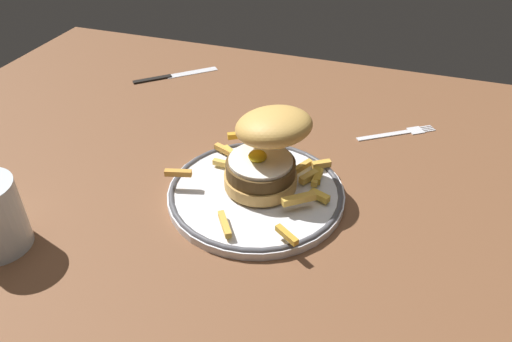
{
  "coord_description": "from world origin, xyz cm",
  "views": [
    {
      "loc": [
        19.93,
        -48.2,
        44.37
      ],
      "look_at": [
        2.32,
        3.44,
        4.6
      ],
      "focal_mm": 34.4,
      "sensor_mm": 36.0,
      "label": 1
    }
  ],
  "objects_px": {
    "knife": "(169,76)",
    "dinner_plate": "(256,192)",
    "fork": "(398,133)",
    "burger": "(268,148)"
  },
  "relations": [
    {
      "from": "knife",
      "to": "dinner_plate",
      "type": "bearing_deg",
      "value": -46.58
    },
    {
      "from": "fork",
      "to": "knife",
      "type": "relative_size",
      "value": 0.89
    },
    {
      "from": "knife",
      "to": "fork",
      "type": "bearing_deg",
      "value": -8.97
    },
    {
      "from": "dinner_plate",
      "to": "knife",
      "type": "height_order",
      "value": "dinner_plate"
    },
    {
      "from": "dinner_plate",
      "to": "knife",
      "type": "distance_m",
      "value": 0.44
    },
    {
      "from": "dinner_plate",
      "to": "burger",
      "type": "xyz_separation_m",
      "value": [
        0.01,
        0.02,
        0.06
      ]
    },
    {
      "from": "dinner_plate",
      "to": "fork",
      "type": "xyz_separation_m",
      "value": [
        0.18,
        0.24,
        -0.01
      ]
    },
    {
      "from": "dinner_plate",
      "to": "knife",
      "type": "relative_size",
      "value": 1.76
    },
    {
      "from": "dinner_plate",
      "to": "fork",
      "type": "height_order",
      "value": "dinner_plate"
    },
    {
      "from": "dinner_plate",
      "to": "knife",
      "type": "xyz_separation_m",
      "value": [
        -0.3,
        0.32,
        -0.01
      ]
    }
  ]
}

